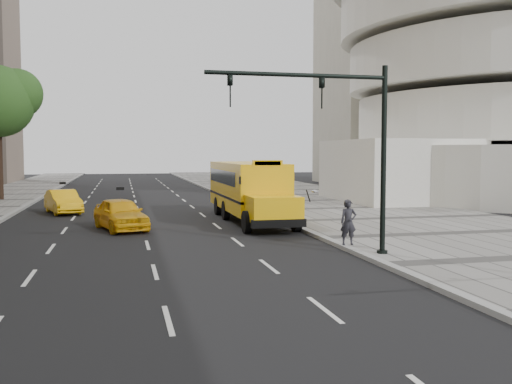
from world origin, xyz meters
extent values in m
plane|color=black|center=(0.00, 0.00, 0.00)|extent=(140.00, 140.00, 0.00)
cube|color=gray|center=(12.00, 0.00, 0.07)|extent=(12.00, 140.00, 0.15)
cube|color=gray|center=(6.00, 0.00, 0.07)|extent=(0.30, 140.00, 0.15)
cube|color=#B9B5A1|center=(28.00, 34.00, 17.50)|extent=(14.00, 12.00, 35.00)
cube|color=white|center=(17.00, 10.00, 2.20)|extent=(8.00, 10.00, 4.40)
sphere|color=#214416|center=(-9.21, 17.55, 7.79)|extent=(3.60, 3.60, 3.60)
cube|color=#F8B80C|center=(4.50, 2.43, 1.77)|extent=(2.50, 9.00, 2.45)
cube|color=#F8B80C|center=(4.50, -3.07, 1.10)|extent=(2.20, 2.00, 1.10)
cube|color=black|center=(4.50, -3.95, 0.55)|extent=(2.38, 0.25, 0.35)
cube|color=black|center=(4.50, 2.43, 1.25)|extent=(2.52, 9.00, 0.12)
cube|color=black|center=(4.50, -2.01, 2.25)|extent=(2.05, 0.10, 0.90)
cube|color=black|center=(4.50, 2.93, 2.25)|extent=(2.52, 7.50, 0.70)
cube|color=#F8B80C|center=(4.50, -2.02, 3.05)|extent=(1.40, 0.12, 0.28)
ellipsoid|color=silver|center=(6.02, -4.47, 1.90)|extent=(0.32, 0.32, 0.14)
cylinder|color=black|center=(5.78, -4.25, 1.70)|extent=(0.36, 0.47, 0.58)
cylinder|color=black|center=(3.37, -2.77, 0.50)|extent=(0.30, 1.00, 1.00)
cylinder|color=black|center=(5.63, -2.77, 0.50)|extent=(0.30, 1.00, 1.00)
cylinder|color=black|center=(3.37, 2.43, 0.50)|extent=(0.30, 1.00, 1.00)
cylinder|color=black|center=(5.63, 2.43, 0.50)|extent=(0.30, 1.00, 1.00)
cylinder|color=black|center=(3.37, 4.93, 0.50)|extent=(0.30, 1.00, 1.00)
cylinder|color=black|center=(5.63, 4.93, 0.50)|extent=(0.30, 1.00, 1.00)
imported|color=#F3B10F|center=(-2.00, -0.28, 0.73)|extent=(2.85, 4.62, 1.47)
imported|color=#F3B10F|center=(-5.27, 7.65, 0.68)|extent=(2.59, 4.39, 1.37)
imported|color=#25242A|center=(6.15, -7.54, 0.98)|extent=(0.64, 0.44, 1.67)
cylinder|color=black|center=(6.60, -9.42, 3.20)|extent=(0.18, 0.18, 6.40)
cylinder|color=black|center=(6.60, -9.42, 0.12)|extent=(0.36, 0.36, 0.25)
cylinder|color=black|center=(3.60, -9.42, 6.00)|extent=(6.00, 0.14, 0.14)
imported|color=black|center=(4.40, -9.42, 5.45)|extent=(0.16, 0.20, 1.00)
imported|color=black|center=(1.40, -9.42, 5.45)|extent=(0.16, 0.20, 1.00)
camera|label=1|loc=(-1.89, -26.95, 3.55)|focal=40.00mm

